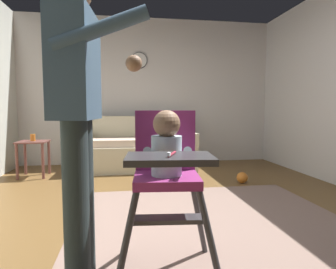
# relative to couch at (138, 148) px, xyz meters

# --- Properties ---
(ground) EXTENTS (6.08, 7.45, 0.10)m
(ground) POSITION_rel_couch_xyz_m (0.23, -2.44, -0.38)
(ground) COLOR brown
(wall_far) EXTENTS (5.28, 0.06, 2.59)m
(wall_far) POSITION_rel_couch_xyz_m (0.23, 0.52, 0.96)
(wall_far) COLOR silver
(wall_far) RESTS_ON ground
(area_rug) EXTENTS (2.37, 2.33, 0.01)m
(area_rug) POSITION_rel_couch_xyz_m (0.52, -2.52, -0.33)
(area_rug) COLOR gray
(area_rug) RESTS_ON ground
(couch) EXTENTS (1.85, 0.86, 0.86)m
(couch) POSITION_rel_couch_xyz_m (0.00, 0.00, 0.00)
(couch) COLOR beige
(couch) RESTS_ON ground
(high_chair) EXTENTS (0.66, 0.77, 0.97)m
(high_chair) POSITION_rel_couch_xyz_m (0.01, -3.16, 0.35)
(high_chair) COLOR #37373A
(high_chair) RESTS_ON ground
(adult_standing) EXTENTS (0.51, 0.53, 1.68)m
(adult_standing) POSITION_rel_couch_xyz_m (-0.47, -3.11, 0.62)
(adult_standing) COLOR #2A3738
(adult_standing) RESTS_ON ground
(toy_ball) EXTENTS (0.15, 0.15, 0.15)m
(toy_ball) POSITION_rel_couch_xyz_m (1.32, -1.19, -0.26)
(toy_ball) COLOR orange
(toy_ball) RESTS_ON ground
(side_table) EXTENTS (0.40, 0.40, 0.52)m
(side_table) POSITION_rel_couch_xyz_m (-1.52, -0.38, 0.05)
(side_table) COLOR brown
(side_table) RESTS_ON ground
(sippy_cup) EXTENTS (0.07, 0.07, 0.10)m
(sippy_cup) POSITION_rel_couch_xyz_m (-1.52, -0.38, 0.24)
(sippy_cup) COLOR orange
(sippy_cup) RESTS_ON side_table
(wall_clock) EXTENTS (0.29, 0.04, 0.29)m
(wall_clock) POSITION_rel_couch_xyz_m (0.06, 0.48, 1.51)
(wall_clock) COLOR white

